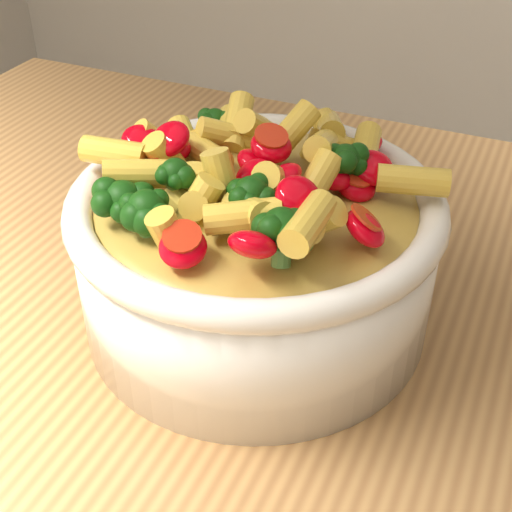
% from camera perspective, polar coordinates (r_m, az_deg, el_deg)
% --- Properties ---
extents(table, '(1.20, 0.80, 0.90)m').
position_cam_1_polar(table, '(0.63, 5.82, -13.58)').
color(table, '#B3834C').
rests_on(table, ground).
extents(serving_bowl, '(0.27, 0.27, 0.12)m').
position_cam_1_polar(serving_bowl, '(0.54, 0.00, 0.13)').
color(serving_bowl, white).
rests_on(serving_bowl, table).
extents(pasta_salad, '(0.22, 0.22, 0.05)m').
position_cam_1_polar(pasta_salad, '(0.50, 0.00, 6.98)').
color(pasta_salad, '#EECC4B').
rests_on(pasta_salad, serving_bowl).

